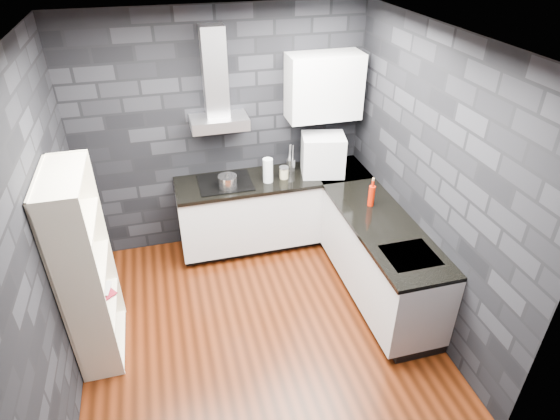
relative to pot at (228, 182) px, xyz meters
name	(u,v)px	position (x,y,z in m)	size (l,w,h in m)	color
ground	(257,324)	(0.04, -1.19, -0.97)	(3.20, 3.20, 0.00)	#461A09
ceiling	(247,39)	(0.04, -1.19, 1.73)	(3.20, 3.20, 0.00)	white
wall_back	(222,133)	(0.04, 0.44, 0.38)	(3.20, 0.05, 2.70)	black
wall_front	(317,360)	(0.04, -2.81, 0.38)	(3.20, 0.05, 2.70)	black
wall_left	(42,238)	(-1.59, -1.19, 0.38)	(0.05, 3.20, 2.70)	black
wall_right	(429,183)	(1.66, -1.19, 0.38)	(0.05, 3.20, 2.70)	black
toekick_back	(273,236)	(0.54, 0.15, -0.92)	(2.18, 0.50, 0.10)	black
toekick_right	(379,290)	(1.38, -1.09, -0.92)	(0.50, 1.78, 0.10)	black
counter_back_cab	(274,208)	(0.54, 0.11, -0.49)	(2.20, 0.60, 0.76)	silver
counter_right_cab	(380,259)	(1.34, -1.09, -0.49)	(0.60, 1.80, 0.76)	silver
counter_back_top	(274,179)	(0.54, 0.10, -0.09)	(2.20, 0.62, 0.04)	black
counter_right_top	(384,226)	(1.33, -1.09, -0.09)	(0.62, 1.80, 0.04)	black
counter_corner_top	(339,170)	(1.34, 0.11, -0.09)	(0.62, 0.62, 0.04)	black
hood_body	(219,122)	(-0.01, 0.24, 0.59)	(0.60, 0.34, 0.12)	silver
hood_chimney	(215,72)	(-0.01, 0.31, 1.10)	(0.24, 0.20, 0.90)	silver
upper_cabinet	(324,87)	(1.14, 0.24, 0.88)	(0.80, 0.35, 0.70)	silver
cooktop	(225,183)	(-0.01, 0.11, -0.06)	(0.58, 0.50, 0.01)	black
sink_rim	(410,255)	(1.34, -1.59, -0.08)	(0.44, 0.40, 0.01)	silver
pot	(228,182)	(0.00, 0.00, 0.00)	(0.20, 0.20, 0.12)	silver
glass_vase	(268,170)	(0.46, 0.03, 0.07)	(0.11, 0.11, 0.27)	silver
storage_jar	(284,173)	(0.65, 0.06, -0.01)	(0.10, 0.10, 0.12)	tan
utensil_crock	(291,165)	(0.77, 0.23, 0.00)	(0.11, 0.11, 0.14)	silver
appliance_garage	(323,155)	(1.10, 0.07, 0.15)	(0.47, 0.36, 0.47)	silver
red_bottle	(371,196)	(1.34, -0.73, 0.04)	(0.06, 0.06, 0.22)	#A71703
bookshelf	(86,269)	(-1.38, -1.06, -0.07)	(0.34, 0.80, 1.80)	white
fruit_bowl	(84,274)	(-1.38, -1.17, -0.03)	(0.22, 0.22, 0.06)	white
book_red	(94,289)	(-1.39, -0.94, -0.40)	(0.16, 0.02, 0.21)	maroon
book_second	(92,282)	(-1.41, -0.85, -0.38)	(0.15, 0.02, 0.20)	#B2B2B2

